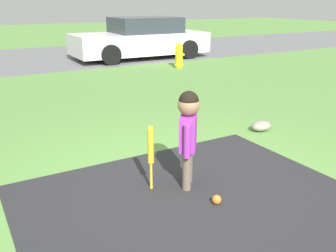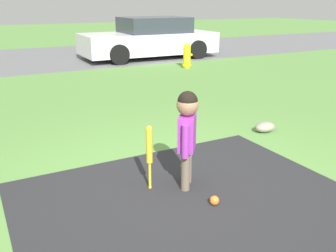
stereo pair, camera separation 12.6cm
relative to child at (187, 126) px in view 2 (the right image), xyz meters
The scene contains 8 objects.
ground_plane 0.66m from the child, 160.99° to the right, with size 60.00×60.00×0.00m, color #5B8C42.
street_strip 10.21m from the child, 90.57° to the left, with size 40.00×6.00×0.01m.
child is the anchor object (origin of this frame).
baseball_bat 0.43m from the child, 160.70° to the left, with size 0.06×0.06×0.68m.
sports_ball 0.76m from the child, 85.12° to the right, with size 0.09×0.09×0.09m.
fire_hydrant 7.24m from the child, 58.96° to the left, with size 0.30×0.26×0.69m.
parked_car 9.26m from the child, 66.70° to the left, with size 4.45×2.15×1.32m.
edging_rock 2.17m from the child, 25.68° to the left, with size 0.32×0.22×0.15m.
Camera 2 is at (-1.72, -2.95, 1.83)m, focal length 40.00 mm.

